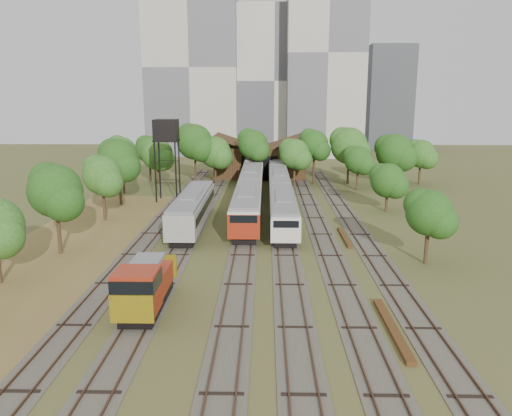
{
  "coord_description": "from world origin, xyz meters",
  "views": [
    {
      "loc": [
        0.12,
        -33.0,
        14.16
      ],
      "look_at": [
        -0.95,
        19.34,
        2.5
      ],
      "focal_mm": 35.0,
      "sensor_mm": 36.0,
      "label": 1
    }
  ],
  "objects_px": {
    "railcar_green_set": "(279,184)",
    "water_tower": "(166,132)",
    "shunter_locomotive": "(144,288)",
    "railcar_red_set": "(250,193)"
  },
  "relations": [
    {
      "from": "railcar_red_set",
      "to": "water_tower",
      "type": "relative_size",
      "value": 3.08
    },
    {
      "from": "railcar_red_set",
      "to": "water_tower",
      "type": "distance_m",
      "value": 14.6
    },
    {
      "from": "railcar_red_set",
      "to": "shunter_locomotive",
      "type": "bearing_deg",
      "value": -100.61
    },
    {
      "from": "railcar_red_set",
      "to": "shunter_locomotive",
      "type": "xyz_separation_m",
      "value": [
        -6.0,
        -32.03,
        -0.35
      ]
    },
    {
      "from": "shunter_locomotive",
      "to": "railcar_green_set",
      "type": "bearing_deg",
      "value": 75.91
    },
    {
      "from": "railcar_red_set",
      "to": "shunter_locomotive",
      "type": "relative_size",
      "value": 4.27
    },
    {
      "from": "water_tower",
      "to": "railcar_red_set",
      "type": "bearing_deg",
      "value": -23.65
    },
    {
      "from": "railcar_green_set",
      "to": "water_tower",
      "type": "distance_m",
      "value": 17.5
    },
    {
      "from": "railcar_red_set",
      "to": "railcar_green_set",
      "type": "bearing_deg",
      "value": 62.87
    },
    {
      "from": "railcar_green_set",
      "to": "water_tower",
      "type": "xyz_separation_m",
      "value": [
        -15.52,
        -2.76,
        7.59
      ]
    }
  ]
}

